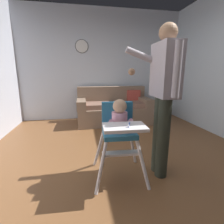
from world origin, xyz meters
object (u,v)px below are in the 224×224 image
couch (113,109)px  high_chair (119,125)px  wall_clock (82,46)px  adult_standing (163,95)px

couch → high_chair: high_chair is taller
high_chair → wall_clock: wall_clock is taller
adult_standing → wall_clock: wall_clock is taller
couch → adult_standing: size_ratio=1.03×
high_chair → adult_standing: size_ratio=0.55×
couch → high_chair: (-0.36, -2.24, 0.30)m
wall_clock → adult_standing: bearing=-72.9°
couch → adult_standing: (0.13, -2.26, 0.63)m
high_chair → wall_clock: size_ratio=2.89×
high_chair → adult_standing: 0.59m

